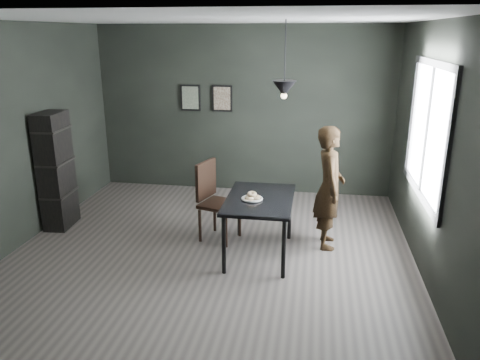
% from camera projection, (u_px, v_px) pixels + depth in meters
% --- Properties ---
extents(ground, '(5.00, 5.00, 0.00)m').
position_uv_depth(ground, '(212.00, 251.00, 5.96)').
color(ground, '#3D3835').
rests_on(ground, ground).
extents(back_wall, '(5.00, 0.10, 2.80)m').
position_uv_depth(back_wall, '(243.00, 111.00, 7.89)').
color(back_wall, black).
rests_on(back_wall, ground).
extents(ceiling, '(5.00, 5.00, 0.02)m').
position_uv_depth(ceiling, '(208.00, 19.00, 5.12)').
color(ceiling, silver).
rests_on(ceiling, ground).
extents(window_assembly, '(0.04, 1.96, 1.56)m').
position_uv_depth(window_assembly, '(427.00, 131.00, 5.29)').
color(window_assembly, white).
rests_on(window_assembly, ground).
extents(cafe_table, '(0.80, 1.20, 0.75)m').
position_uv_depth(cafe_table, '(260.00, 204.00, 5.67)').
color(cafe_table, black).
rests_on(cafe_table, ground).
extents(white_plate, '(0.23, 0.23, 0.01)m').
position_uv_depth(white_plate, '(252.00, 199.00, 5.59)').
color(white_plate, white).
rests_on(white_plate, cafe_table).
extents(donut_pile, '(0.19, 0.20, 0.09)m').
position_uv_depth(donut_pile, '(252.00, 196.00, 5.58)').
color(donut_pile, '#F5E0BE').
rests_on(donut_pile, white_plate).
extents(woman, '(0.42, 0.60, 1.58)m').
position_uv_depth(woman, '(329.00, 188.00, 5.90)').
color(woman, black).
rests_on(woman, ground).
extents(wood_chair, '(0.57, 0.57, 1.06)m').
position_uv_depth(wood_chair, '(214.00, 195.00, 6.18)').
color(wood_chair, black).
rests_on(wood_chair, ground).
extents(shelf_unit, '(0.35, 0.57, 1.64)m').
position_uv_depth(shelf_unit, '(56.00, 171.00, 6.51)').
color(shelf_unit, black).
rests_on(shelf_unit, ground).
extents(pendant_lamp, '(0.28, 0.28, 0.86)m').
position_uv_depth(pendant_lamp, '(284.00, 89.00, 5.31)').
color(pendant_lamp, black).
rests_on(pendant_lamp, ground).
extents(framed_print_left, '(0.34, 0.04, 0.44)m').
position_uv_depth(framed_print_left, '(191.00, 98.00, 7.94)').
color(framed_print_left, black).
rests_on(framed_print_left, ground).
extents(framed_print_right, '(0.34, 0.04, 0.44)m').
position_uv_depth(framed_print_right, '(222.00, 98.00, 7.86)').
color(framed_print_right, black).
rests_on(framed_print_right, ground).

